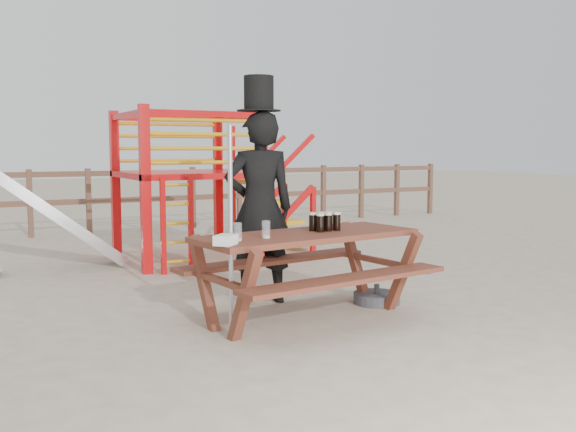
# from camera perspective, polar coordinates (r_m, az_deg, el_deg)

# --- Properties ---
(ground) EXTENTS (60.00, 60.00, 0.00)m
(ground) POSITION_cam_1_polar(r_m,az_deg,el_deg) (5.92, 0.77, -9.24)
(ground) COLOR #C4B498
(ground) RESTS_ON ground
(back_fence) EXTENTS (15.09, 0.09, 1.20)m
(back_fence) POSITION_cam_1_polar(r_m,az_deg,el_deg) (12.34, -15.04, 1.98)
(back_fence) COLOR brown
(back_fence) RESTS_ON ground
(playground_fort) EXTENTS (4.71, 1.84, 2.10)m
(playground_fort) POSITION_cam_1_polar(r_m,az_deg,el_deg) (9.07, -9.47, 2.86)
(playground_fort) COLOR red
(playground_fort) RESTS_ON ground
(picnic_table) EXTENTS (2.22, 1.67, 0.80)m
(picnic_table) POSITION_cam_1_polar(r_m,az_deg,el_deg) (5.85, 1.72, -4.37)
(picnic_table) COLOR brown
(picnic_table) RESTS_ON ground
(man_with_hat) EXTENTS (0.79, 0.61, 2.27)m
(man_with_hat) POSITION_cam_1_polar(r_m,az_deg,el_deg) (6.44, -2.57, 1.19)
(man_with_hat) COLOR black
(man_with_hat) RESTS_ON ground
(metal_pole) EXTENTS (0.04, 0.04, 1.75)m
(metal_pole) POSITION_cam_1_polar(r_m,az_deg,el_deg) (5.22, -5.12, -1.55)
(metal_pole) COLOR #B2B2B7
(metal_pole) RESTS_ON ground
(parasol_base) EXTENTS (0.47, 0.47, 0.20)m
(parasol_base) POSITION_cam_1_polar(r_m,az_deg,el_deg) (6.59, 7.88, -7.23)
(parasol_base) COLOR #3B3B40
(parasol_base) RESTS_ON ground
(paper_bag) EXTENTS (0.23, 0.22, 0.08)m
(paper_bag) POSITION_cam_1_polar(r_m,az_deg,el_deg) (5.09, -5.57, -2.13)
(paper_bag) COLOR white
(paper_bag) RESTS_ON picnic_table
(stout_pints) EXTENTS (0.29, 0.20, 0.17)m
(stout_pints) POSITION_cam_1_polar(r_m,az_deg,el_deg) (5.95, 3.29, -0.49)
(stout_pints) COLOR black
(stout_pints) RESTS_ON picnic_table
(empty_glasses) EXTENTS (0.35, 0.11, 0.15)m
(empty_glasses) POSITION_cam_1_polar(r_m,az_deg,el_deg) (5.38, -3.21, -1.36)
(empty_glasses) COLOR silver
(empty_glasses) RESTS_ON picnic_table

